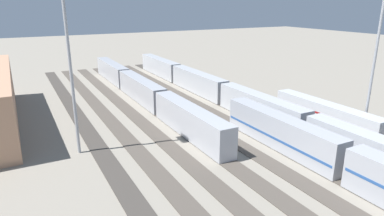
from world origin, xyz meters
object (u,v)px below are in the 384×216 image
(light_mast_1, at_px, (67,40))
(light_mast_0, at_px, (378,37))
(train_on_track_2, at_px, (260,108))
(train_on_track_5, at_px, (141,90))
(train_on_track_3, at_px, (347,163))

(light_mast_1, bearing_deg, light_mast_0, -107.01)
(train_on_track_2, relative_size, light_mast_1, 4.58)
(light_mast_1, bearing_deg, train_on_track_5, -38.63)
(train_on_track_3, xyz_separation_m, train_on_track_5, (46.97, 10.00, 0.02))
(light_mast_0, bearing_deg, train_on_track_2, 45.96)
(train_on_track_3, xyz_separation_m, light_mast_0, (10.57, -17.94, 13.70))
(train_on_track_3, height_order, train_on_track_5, same)
(light_mast_0, height_order, light_mast_1, light_mast_1)
(train_on_track_3, height_order, train_on_track_2, same)
(train_on_track_3, height_order, light_mast_0, light_mast_0)
(train_on_track_3, relative_size, light_mast_1, 1.80)
(train_on_track_2, height_order, light_mast_1, light_mast_1)
(train_on_track_3, bearing_deg, light_mast_0, -59.49)
(train_on_track_5, relative_size, light_mast_0, 2.82)
(train_on_track_2, bearing_deg, light_mast_1, 87.39)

